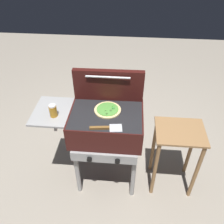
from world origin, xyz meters
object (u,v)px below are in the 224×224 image
grill (105,126)px  pizza_veggie (108,110)px  spatula (106,128)px  sauce_jar (53,111)px  prep_table (177,147)px

grill → pizza_veggie: bearing=64.0°
pizza_veggie → spatula: (0.01, -0.23, -0.00)m
grill → sauce_jar: size_ratio=8.50×
sauce_jar → spatula: bearing=-14.7°
pizza_veggie → prep_table: size_ratio=0.31×
pizza_veggie → grill: bearing=-116.0°
grill → spatula: spatula is taller
spatula → sauce_jar: bearing=165.3°
grill → prep_table: size_ratio=1.28×
pizza_veggie → prep_table: 0.75m
pizza_veggie → spatula: 0.23m
grill → prep_table: grill is taller
sauce_jar → spatula: size_ratio=0.43×
spatula → prep_table: size_ratio=0.35×
grill → pizza_veggie: size_ratio=4.10×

